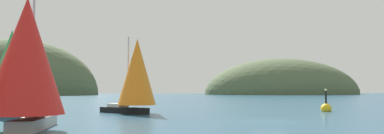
% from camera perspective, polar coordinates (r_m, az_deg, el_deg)
% --- Properties ---
extents(ground_plane, '(360.00, 360.00, 0.00)m').
position_cam_1_polar(ground_plane, '(27.78, 12.00, -8.19)').
color(ground_plane, navy).
extents(headland_right, '(72.61, 44.00, 32.76)m').
position_cam_1_polar(headland_right, '(175.41, 13.74, -4.10)').
color(headland_right, '#4C5B3D').
rests_on(headland_right, ground_plane).
extents(headland_left, '(65.81, 44.00, 45.70)m').
position_cam_1_polar(headland_left, '(166.81, -25.53, -3.90)').
color(headland_left, '#4C5B3D').
rests_on(headland_left, ground_plane).
extents(sailboat_green_sail, '(6.14, 7.64, 8.89)m').
position_cam_1_polar(sailboat_green_sail, '(37.17, -25.79, -0.46)').
color(sailboat_green_sail, navy).
rests_on(sailboat_green_sail, ground_plane).
extents(sailboat_red_spinnaker, '(4.30, 6.96, 7.79)m').
position_cam_1_polar(sailboat_red_spinnaker, '(22.45, -23.99, 1.11)').
color(sailboat_red_spinnaker, '#B7B2A8').
rests_on(sailboat_red_spinnaker, ground_plane).
extents(sailboat_orange_sail, '(6.18, 6.47, 7.48)m').
position_cam_1_polar(sailboat_orange_sail, '(36.00, -8.55, -1.06)').
color(sailboat_orange_sail, black).
rests_on(sailboat_orange_sail, ground_plane).
extents(channel_buoy, '(1.10, 1.10, 2.64)m').
position_cam_1_polar(channel_buoy, '(41.88, 19.86, -5.92)').
color(channel_buoy, gold).
rests_on(channel_buoy, ground_plane).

